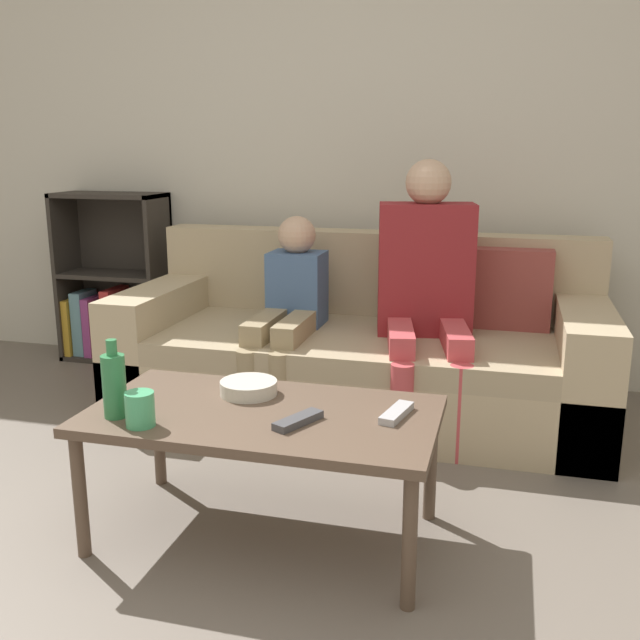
{
  "coord_description": "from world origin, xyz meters",
  "views": [
    {
      "loc": [
        0.75,
        -1.18,
        1.19
      ],
      "look_at": [
        0.09,
        1.28,
        0.56
      ],
      "focal_mm": 40.0,
      "sensor_mm": 36.0,
      "label": 1
    }
  ],
  "objects_px": {
    "snack_bowl": "(249,388)",
    "bottle": "(114,384)",
    "cup_near": "(140,409)",
    "tv_remote_0": "(298,420)",
    "bookshelf": "(116,298)",
    "couch": "(362,354)",
    "tv_remote_1": "(397,413)",
    "person_adult": "(426,279)",
    "person_child": "(289,306)",
    "coffee_table": "(263,423)"
  },
  "relations": [
    {
      "from": "bookshelf",
      "to": "person_child",
      "type": "xyz_separation_m",
      "value": [
        1.21,
        -0.57,
        0.15
      ]
    },
    {
      "from": "tv_remote_1",
      "to": "bottle",
      "type": "distance_m",
      "value": 0.83
    },
    {
      "from": "person_child",
      "to": "bottle",
      "type": "distance_m",
      "value": 1.21
    },
    {
      "from": "coffee_table",
      "to": "cup_near",
      "type": "height_order",
      "value": "cup_near"
    },
    {
      "from": "person_child",
      "to": "cup_near",
      "type": "relative_size",
      "value": 8.81
    },
    {
      "from": "tv_remote_0",
      "to": "bottle",
      "type": "height_order",
      "value": "bottle"
    },
    {
      "from": "couch",
      "to": "tv_remote_0",
      "type": "height_order",
      "value": "couch"
    },
    {
      "from": "couch",
      "to": "person_adult",
      "type": "bearing_deg",
      "value": -14.93
    },
    {
      "from": "coffee_table",
      "to": "bottle",
      "type": "bearing_deg",
      "value": -158.9
    },
    {
      "from": "bookshelf",
      "to": "snack_bowl",
      "type": "bearing_deg",
      "value": -47.56
    },
    {
      "from": "cup_near",
      "to": "tv_remote_0",
      "type": "xyz_separation_m",
      "value": [
        0.43,
        0.13,
        -0.04
      ]
    },
    {
      "from": "couch",
      "to": "cup_near",
      "type": "relative_size",
      "value": 21.32
    },
    {
      "from": "tv_remote_1",
      "to": "couch",
      "type": "bearing_deg",
      "value": 118.55
    },
    {
      "from": "person_adult",
      "to": "bottle",
      "type": "height_order",
      "value": "person_adult"
    },
    {
      "from": "couch",
      "to": "bookshelf",
      "type": "bearing_deg",
      "value": 163.92
    },
    {
      "from": "bookshelf",
      "to": "snack_bowl",
      "type": "distance_m",
      "value": 2.02
    },
    {
      "from": "bottle",
      "to": "bookshelf",
      "type": "bearing_deg",
      "value": 120.76
    },
    {
      "from": "couch",
      "to": "tv_remote_1",
      "type": "xyz_separation_m",
      "value": [
        0.33,
        -1.12,
        0.17
      ]
    },
    {
      "from": "tv_remote_1",
      "to": "bottle",
      "type": "bearing_deg",
      "value": -153.01
    },
    {
      "from": "person_child",
      "to": "tv_remote_0",
      "type": "xyz_separation_m",
      "value": [
        0.38,
        -1.12,
        -0.07
      ]
    },
    {
      "from": "cup_near",
      "to": "bottle",
      "type": "relative_size",
      "value": 0.43
    },
    {
      "from": "tv_remote_1",
      "to": "tv_remote_0",
      "type": "bearing_deg",
      "value": -141.67
    },
    {
      "from": "person_adult",
      "to": "tv_remote_1",
      "type": "xyz_separation_m",
      "value": [
        0.04,
        -1.05,
        -0.21
      ]
    },
    {
      "from": "cup_near",
      "to": "couch",
      "type": "bearing_deg",
      "value": 75.51
    },
    {
      "from": "person_adult",
      "to": "bottle",
      "type": "bearing_deg",
      "value": -131.95
    },
    {
      "from": "person_adult",
      "to": "bottle",
      "type": "distance_m",
      "value": 1.47
    },
    {
      "from": "couch",
      "to": "tv_remote_0",
      "type": "xyz_separation_m",
      "value": [
        0.07,
        -1.25,
        0.17
      ]
    },
    {
      "from": "person_child",
      "to": "tv_remote_1",
      "type": "distance_m",
      "value": 1.18
    },
    {
      "from": "snack_bowl",
      "to": "bottle",
      "type": "xyz_separation_m",
      "value": [
        -0.31,
        -0.28,
        0.08
      ]
    },
    {
      "from": "cup_near",
      "to": "tv_remote_1",
      "type": "height_order",
      "value": "cup_near"
    },
    {
      "from": "bookshelf",
      "to": "tv_remote_1",
      "type": "xyz_separation_m",
      "value": [
        1.85,
        -1.56,
        0.08
      ]
    },
    {
      "from": "coffee_table",
      "to": "person_child",
      "type": "height_order",
      "value": "person_child"
    },
    {
      "from": "person_child",
      "to": "tv_remote_1",
      "type": "height_order",
      "value": "person_child"
    },
    {
      "from": "tv_remote_1",
      "to": "bookshelf",
      "type": "bearing_deg",
      "value": 151.87
    },
    {
      "from": "bookshelf",
      "to": "tv_remote_0",
      "type": "xyz_separation_m",
      "value": [
        1.59,
        -1.69,
        0.08
      ]
    },
    {
      "from": "coffee_table",
      "to": "person_adult",
      "type": "relative_size",
      "value": 0.92
    },
    {
      "from": "bookshelf",
      "to": "bottle",
      "type": "bearing_deg",
      "value": -59.24
    },
    {
      "from": "tv_remote_1",
      "to": "bottle",
      "type": "height_order",
      "value": "bottle"
    },
    {
      "from": "bookshelf",
      "to": "cup_near",
      "type": "relative_size",
      "value": 9.38
    },
    {
      "from": "couch",
      "to": "person_child",
      "type": "bearing_deg",
      "value": -156.91
    },
    {
      "from": "bookshelf",
      "to": "bottle",
      "type": "height_order",
      "value": "bookshelf"
    },
    {
      "from": "tv_remote_1",
      "to": "person_child",
      "type": "bearing_deg",
      "value": 135.01
    },
    {
      "from": "tv_remote_0",
      "to": "snack_bowl",
      "type": "bearing_deg",
      "value": 164.18
    },
    {
      "from": "person_child",
      "to": "tv_remote_1",
      "type": "relative_size",
      "value": 5.0
    },
    {
      "from": "tv_remote_0",
      "to": "tv_remote_1",
      "type": "relative_size",
      "value": 0.99
    },
    {
      "from": "couch",
      "to": "cup_near",
      "type": "height_order",
      "value": "couch"
    },
    {
      "from": "tv_remote_0",
      "to": "snack_bowl",
      "type": "height_order",
      "value": "snack_bowl"
    },
    {
      "from": "person_adult",
      "to": "snack_bowl",
      "type": "bearing_deg",
      "value": -125.54
    },
    {
      "from": "coffee_table",
      "to": "tv_remote_1",
      "type": "bearing_deg",
      "value": 8.45
    },
    {
      "from": "couch",
      "to": "bookshelf",
      "type": "distance_m",
      "value": 1.58
    }
  ]
}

